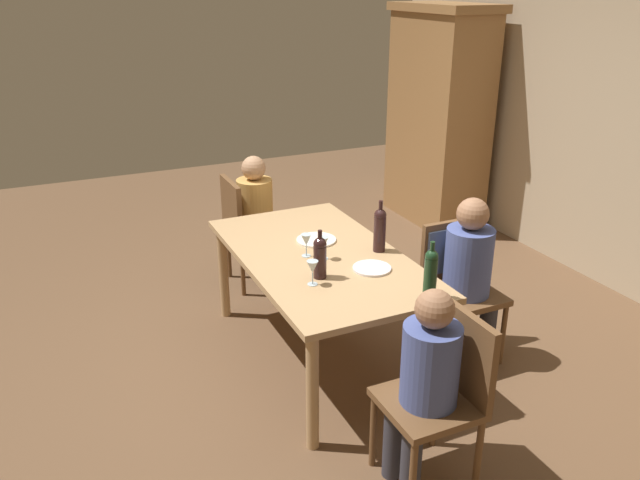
% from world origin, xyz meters
% --- Properties ---
extents(ground_plane, '(10.00, 10.00, 0.00)m').
position_xyz_m(ground_plane, '(0.00, 0.00, 0.00)').
color(ground_plane, brown).
extents(rear_room_partition, '(6.40, 0.12, 2.70)m').
position_xyz_m(rear_room_partition, '(0.00, 2.69, 1.35)').
color(rear_room_partition, tan).
rests_on(rear_room_partition, ground_plane).
extents(armoire_cabinet, '(1.18, 0.62, 2.18)m').
position_xyz_m(armoire_cabinet, '(-1.99, 2.24, 1.10)').
color(armoire_cabinet, olive).
rests_on(armoire_cabinet, ground_plane).
extents(dining_table, '(1.78, 0.98, 0.76)m').
position_xyz_m(dining_table, '(0.00, 0.00, 0.67)').
color(dining_table, tan).
rests_on(dining_table, ground_plane).
extents(chair_right_end, '(0.44, 0.44, 0.92)m').
position_xyz_m(chair_right_end, '(1.27, 0.09, 0.53)').
color(chair_right_end, brown).
rests_on(chair_right_end, ground_plane).
extents(chair_left_end, '(0.44, 0.44, 0.92)m').
position_xyz_m(chair_left_end, '(-1.27, -0.09, 0.53)').
color(chair_left_end, brown).
rests_on(chair_left_end, ground_plane).
extents(chair_far_right, '(0.46, 0.44, 0.92)m').
position_xyz_m(chair_far_right, '(0.28, 0.87, 0.59)').
color(chair_far_right, brown).
rests_on(chair_far_right, ground_plane).
extents(person_woman_host, '(0.28, 0.33, 1.08)m').
position_xyz_m(person_woman_host, '(1.27, -0.03, 0.63)').
color(person_woman_host, '#33333D').
rests_on(person_woman_host, ground_plane).
extents(person_man_bearded, '(0.29, 0.33, 1.10)m').
position_xyz_m(person_man_bearded, '(-1.27, 0.03, 0.64)').
color(person_man_bearded, '#33333D').
rests_on(person_man_bearded, ground_plane).
extents(person_man_guest, '(0.35, 0.31, 1.14)m').
position_xyz_m(person_man_guest, '(0.43, 0.87, 0.66)').
color(person_man_guest, '#33333D').
rests_on(person_man_guest, ground_plane).
extents(wine_bottle_tall_green, '(0.08, 0.08, 0.30)m').
position_xyz_m(wine_bottle_tall_green, '(0.31, -0.14, 0.89)').
color(wine_bottle_tall_green, black).
rests_on(wine_bottle_tall_green, dining_table).
extents(wine_bottle_dark_red, '(0.07, 0.07, 0.34)m').
position_xyz_m(wine_bottle_dark_red, '(0.80, 0.30, 0.91)').
color(wine_bottle_dark_red, '#19381E').
rests_on(wine_bottle_dark_red, dining_table).
extents(wine_bottle_short_olive, '(0.08, 0.08, 0.34)m').
position_xyz_m(wine_bottle_short_olive, '(0.11, 0.37, 0.91)').
color(wine_bottle_short_olive, black).
rests_on(wine_bottle_short_olive, dining_table).
extents(wine_glass_near_left, '(0.07, 0.07, 0.15)m').
position_xyz_m(wine_glass_near_left, '(0.07, -0.01, 0.86)').
color(wine_glass_near_left, silver).
rests_on(wine_glass_near_left, dining_table).
extents(wine_glass_centre, '(0.07, 0.07, 0.15)m').
position_xyz_m(wine_glass_centre, '(-0.01, -0.09, 0.86)').
color(wine_glass_centre, silver).
rests_on(wine_glass_centre, dining_table).
extents(wine_glass_near_right, '(0.07, 0.07, 0.15)m').
position_xyz_m(wine_glass_near_right, '(0.38, -0.22, 0.86)').
color(wine_glass_near_right, silver).
rests_on(wine_glass_near_right, dining_table).
extents(dinner_plate_host, '(0.24, 0.24, 0.01)m').
position_xyz_m(dinner_plate_host, '(0.34, 0.19, 0.76)').
color(dinner_plate_host, white).
rests_on(dinner_plate_host, dining_table).
extents(dinner_plate_guest_left, '(0.27, 0.27, 0.01)m').
position_xyz_m(dinner_plate_guest_left, '(-0.22, 0.07, 0.76)').
color(dinner_plate_guest_left, white).
rests_on(dinner_plate_guest_left, dining_table).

